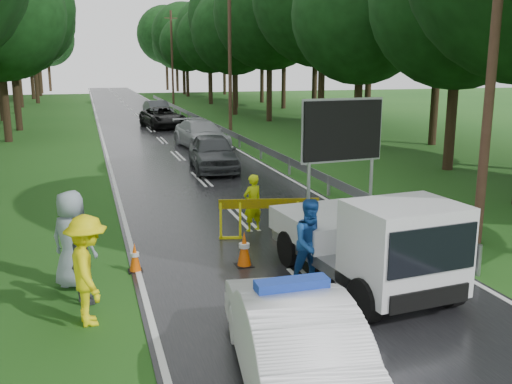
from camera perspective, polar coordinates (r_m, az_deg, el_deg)
name	(u,v)px	position (r m, az deg, el deg)	size (l,w,h in m)	color
ground	(319,295)	(11.60, 6.36, -10.18)	(160.00, 160.00, 0.00)	#1C4E16
road	(151,129)	(40.28, -10.50, 6.17)	(7.00, 140.00, 0.02)	black
guardrail	(204,121)	(40.46, -5.23, 7.13)	(0.12, 60.06, 0.70)	gray
utility_pole_near	(495,39)	(15.13, 22.75, 13.94)	(1.40, 0.24, 10.00)	#452B20
utility_pole_mid	(230,54)	(38.97, -2.64, 13.60)	(1.40, 0.24, 10.00)	#452B20
utility_pole_far	(172,58)	(64.50, -8.39, 13.16)	(1.40, 0.24, 10.00)	#452B20
police_sedan	(291,335)	(8.43, 3.53, -14.08)	(2.02, 4.41, 1.54)	white
work_truck	(369,241)	(11.74, 11.27, -4.78)	(2.50, 4.86, 3.74)	gray
barrier	(269,209)	(14.79, 1.31, -1.68)	(2.56, 0.61, 1.08)	yellow
officer	(253,203)	(15.46, -0.35, -1.12)	(0.58, 0.38, 1.59)	#CAE50C
civilian	(312,243)	(11.72, 5.62, -5.12)	(0.89, 0.70, 1.84)	#164592
bystander_left	(88,270)	(10.42, -16.47, -7.52)	(1.27, 0.73, 1.97)	#FFEF0D
bystander_mid	(82,264)	(11.34, -16.98, -6.93)	(0.93, 0.39, 1.59)	#44474C
bystander_right	(72,240)	(12.17, -17.90, -4.55)	(0.99, 0.64, 2.03)	#8C9CA8
queue_car_first	(213,152)	(24.48, -4.34, 3.98)	(1.82, 4.53, 1.54)	#3C3F43
queue_car_second	(201,134)	(31.12, -5.51, 5.78)	(2.06, 5.07, 1.47)	#A3A5AA
queue_car_third	(163,117)	(41.36, -9.31, 7.38)	(2.40, 5.21, 1.45)	black
queue_car_fourth	(158,110)	(47.33, -9.82, 8.06)	(1.59, 4.57, 1.51)	#474A4F
cone_center	(244,249)	(12.91, -1.18, -5.77)	(0.39, 0.39, 0.82)	black
cone_far	(276,215)	(16.01, 1.98, -2.36)	(0.32, 0.32, 0.68)	black
cone_left_mid	(135,258)	(12.90, -12.02, -6.44)	(0.31, 0.31, 0.67)	black
cone_right	(387,221)	(15.83, 13.00, -2.84)	(0.32, 0.32, 0.69)	black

